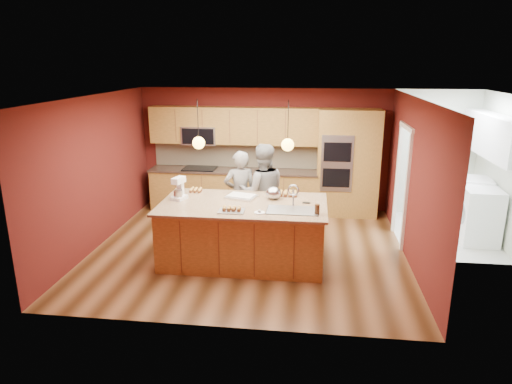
# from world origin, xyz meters

# --- Properties ---
(floor) EXTENTS (5.50, 5.50, 0.00)m
(floor) POSITION_xyz_m (0.00, 0.00, 0.00)
(floor) COLOR #402611
(floor) RESTS_ON ground
(ceiling) EXTENTS (5.50, 5.50, 0.00)m
(ceiling) POSITION_xyz_m (0.00, 0.00, 2.70)
(ceiling) COLOR white
(ceiling) RESTS_ON ground
(wall_back) EXTENTS (5.50, 0.00, 5.50)m
(wall_back) POSITION_xyz_m (0.00, 2.50, 1.35)
(wall_back) COLOR #531613
(wall_back) RESTS_ON ground
(wall_front) EXTENTS (5.50, 0.00, 5.50)m
(wall_front) POSITION_xyz_m (0.00, -2.50, 1.35)
(wall_front) COLOR #531613
(wall_front) RESTS_ON ground
(wall_left) EXTENTS (0.00, 5.00, 5.00)m
(wall_left) POSITION_xyz_m (-2.75, 0.00, 1.35)
(wall_left) COLOR #531613
(wall_left) RESTS_ON ground
(wall_right) EXTENTS (0.00, 5.00, 5.00)m
(wall_right) POSITION_xyz_m (2.75, 0.00, 1.35)
(wall_right) COLOR #531613
(wall_right) RESTS_ON ground
(cabinet_run) EXTENTS (3.74, 0.64, 2.30)m
(cabinet_run) POSITION_xyz_m (-0.68, 2.25, 0.98)
(cabinet_run) COLOR brown
(cabinet_run) RESTS_ON floor
(oven_column) EXTENTS (1.30, 0.62, 2.30)m
(oven_column) POSITION_xyz_m (1.85, 2.19, 1.15)
(oven_column) COLOR brown
(oven_column) RESTS_ON floor
(doorway_trim) EXTENTS (0.08, 1.11, 2.20)m
(doorway_trim) POSITION_xyz_m (2.73, 0.80, 1.05)
(doorway_trim) COLOR white
(doorway_trim) RESTS_ON wall_right
(laundry_room) EXTENTS (2.60, 2.70, 2.70)m
(laundry_room) POSITION_xyz_m (4.35, 1.20, 1.95)
(laundry_room) COLOR silver
(laundry_room) RESTS_ON ground
(pendant_left) EXTENTS (0.20, 0.20, 0.80)m
(pendant_left) POSITION_xyz_m (-0.74, -0.44, 2.00)
(pendant_left) COLOR black
(pendant_left) RESTS_ON ceiling
(pendant_right) EXTENTS (0.20, 0.20, 0.80)m
(pendant_right) POSITION_xyz_m (0.69, -0.44, 2.00)
(pendant_right) COLOR black
(pendant_right) RESTS_ON ceiling
(island) EXTENTS (2.74, 1.53, 1.39)m
(island) POSITION_xyz_m (-0.01, -0.44, 0.51)
(island) COLOR brown
(island) RESTS_ON floor
(person_left) EXTENTS (0.70, 0.56, 1.69)m
(person_left) POSITION_xyz_m (-0.23, 0.58, 0.84)
(person_left) COLOR black
(person_left) RESTS_ON floor
(person_right) EXTENTS (1.02, 0.87, 1.82)m
(person_right) POSITION_xyz_m (0.18, 0.58, 0.91)
(person_right) COLOR slate
(person_right) RESTS_ON floor
(stand_mixer) EXTENTS (0.27, 0.32, 0.38)m
(stand_mixer) POSITION_xyz_m (-1.14, -0.34, 1.17)
(stand_mixer) COLOR white
(stand_mixer) RESTS_ON island
(sheet_cake) EXTENTS (0.58, 0.48, 0.05)m
(sheet_cake) POSITION_xyz_m (-0.10, -0.13, 1.03)
(sheet_cake) COLOR silver
(sheet_cake) RESTS_ON island
(cooling_rack) EXTENTS (0.40, 0.29, 0.02)m
(cooling_rack) POSITION_xyz_m (-0.14, -0.89, 1.02)
(cooling_rack) COLOR #A2A6AA
(cooling_rack) RESTS_ON island
(mixing_bowl) EXTENTS (0.26, 0.26, 0.22)m
(mixing_bowl) POSITION_xyz_m (0.45, -0.14, 1.11)
(mixing_bowl) COLOR #B4B6BB
(mixing_bowl) RESTS_ON island
(plate) EXTENTS (0.17, 0.17, 0.01)m
(plate) POSITION_xyz_m (0.30, -0.90, 1.02)
(plate) COLOR white
(plate) RESTS_ON island
(tumbler) EXTENTS (0.08, 0.08, 0.16)m
(tumbler) POSITION_xyz_m (1.18, -0.84, 1.09)
(tumbler) COLOR #3C2313
(tumbler) RESTS_ON island
(phone) EXTENTS (0.13, 0.08, 0.01)m
(phone) POSITION_xyz_m (1.01, -0.30, 1.02)
(phone) COLOR black
(phone) RESTS_ON island
(cupcakes_left) EXTENTS (0.22, 0.22, 0.07)m
(cupcakes_left) POSITION_xyz_m (-0.97, 0.14, 1.04)
(cupcakes_left) COLOR gold
(cupcakes_left) RESTS_ON island
(cupcakes_rack) EXTENTS (0.31, 0.15, 0.07)m
(cupcakes_rack) POSITION_xyz_m (-0.14, -0.89, 1.06)
(cupcakes_rack) COLOR gold
(cupcakes_rack) RESTS_ON island
(cupcakes_right) EXTENTS (0.34, 0.25, 0.08)m
(cupcakes_right) POSITION_xyz_m (0.68, 0.10, 1.05)
(cupcakes_right) COLOR gold
(cupcakes_right) RESTS_ON island
(washer) EXTENTS (0.67, 0.69, 1.03)m
(washer) POSITION_xyz_m (4.19, 0.84, 0.52)
(washer) COLOR white
(washer) RESTS_ON floor
(dryer) EXTENTS (0.79, 0.81, 1.08)m
(dryer) POSITION_xyz_m (4.22, 1.49, 0.54)
(dryer) COLOR white
(dryer) RESTS_ON floor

